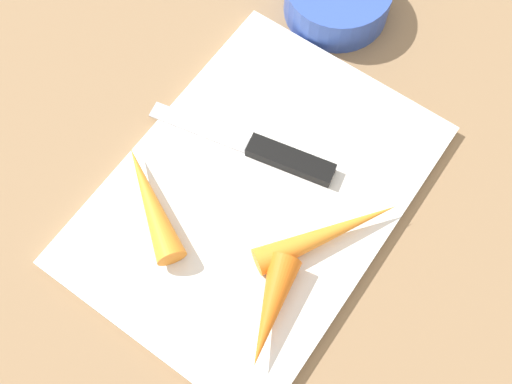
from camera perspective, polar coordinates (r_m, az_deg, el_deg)
ground_plane at (r=0.62m, az=0.00°, el=-0.43°), size 1.40×1.40×0.00m
cutting_board at (r=0.62m, az=0.00°, el=-0.22°), size 0.36×0.26×0.01m
knife at (r=0.62m, az=2.05°, el=3.37°), size 0.06×0.20×0.01m
carrot_medium at (r=0.60m, az=-9.68°, el=-0.87°), size 0.09×0.12×0.03m
carrot_shortest at (r=0.56m, az=1.33°, el=-10.89°), size 0.10×0.06×0.03m
carrot_longest at (r=0.58m, az=6.57°, el=-3.98°), size 0.14×0.10×0.03m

